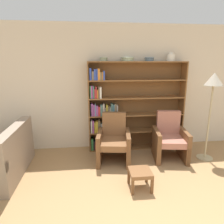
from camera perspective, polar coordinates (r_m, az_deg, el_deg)
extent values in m
cube|color=beige|center=(4.58, 4.72, 6.84)|extent=(12.00, 0.06, 2.75)
cube|color=brown|center=(4.37, -6.62, 1.24)|extent=(0.02, 0.30, 1.97)
cube|color=brown|center=(4.84, 19.23, 1.78)|extent=(0.02, 0.30, 1.97)
cube|color=brown|center=(4.38, 7.35, 14.04)|extent=(2.08, 0.30, 0.02)
cube|color=brown|center=(4.79, 6.61, -9.83)|extent=(2.08, 0.30, 0.03)
cube|color=brown|center=(4.63, 6.56, 1.95)|extent=(2.08, 0.01, 1.97)
cube|color=#388C47|center=(4.58, -5.65, -8.98)|extent=(0.04, 0.16, 0.27)
cube|color=black|center=(4.58, -5.13, -9.31)|extent=(0.03, 0.14, 0.22)
cube|color=red|center=(4.60, -4.64, -9.55)|extent=(0.04, 0.15, 0.17)
cube|color=#7F6B4C|center=(4.60, -4.06, -9.48)|extent=(0.04, 0.15, 0.18)
cube|color=orange|center=(4.61, -3.53, -9.15)|extent=(0.03, 0.18, 0.22)
cube|color=#994C99|center=(4.59, -3.08, -9.30)|extent=(0.02, 0.14, 0.21)
cube|color=orange|center=(4.61, -2.63, -9.46)|extent=(0.04, 0.17, 0.17)
cube|color=orange|center=(4.60, -2.10, -9.05)|extent=(0.03, 0.16, 0.24)
cube|color=#994C99|center=(4.62, -1.66, -9.18)|extent=(0.04, 0.19, 0.20)
cube|color=#B2A899|center=(4.60, -1.02, -9.20)|extent=(0.04, 0.13, 0.22)
cube|color=red|center=(4.61, -0.64, -9.12)|extent=(0.02, 0.16, 0.22)
cube|color=black|center=(4.61, -0.29, -8.98)|extent=(0.03, 0.17, 0.23)
cube|color=brown|center=(4.64, 6.76, -5.23)|extent=(2.08, 0.30, 0.03)
cube|color=white|center=(4.45, -5.87, -4.04)|extent=(0.03, 0.20, 0.27)
cube|color=#994C99|center=(4.43, -5.39, -4.10)|extent=(0.03, 0.14, 0.28)
cube|color=gold|center=(4.44, -4.88, -4.34)|extent=(0.03, 0.16, 0.23)
cube|color=gold|center=(4.42, -4.35, -4.22)|extent=(0.04, 0.12, 0.26)
cube|color=#7F6B4C|center=(4.45, -3.69, -3.96)|extent=(0.04, 0.18, 0.28)
cube|color=white|center=(4.44, -3.04, -4.50)|extent=(0.04, 0.13, 0.21)
cube|color=#388C47|center=(4.43, -2.49, -4.03)|extent=(0.04, 0.13, 0.28)
cube|color=#669EB2|center=(4.45, -2.02, -4.62)|extent=(0.02, 0.13, 0.18)
cube|color=white|center=(4.48, -1.55, -4.56)|extent=(0.04, 0.19, 0.17)
cube|color=orange|center=(4.45, -0.95, -4.54)|extent=(0.04, 0.13, 0.19)
cube|color=#994C99|center=(4.46, -0.51, -4.06)|extent=(0.02, 0.16, 0.25)
cube|color=#B2A899|center=(4.46, -0.09, -4.52)|extent=(0.03, 0.13, 0.19)
cube|color=red|center=(4.48, 0.26, -4.07)|extent=(0.02, 0.18, 0.24)
cube|color=#B2A899|center=(4.50, 0.62, -4.52)|extent=(0.02, 0.19, 0.16)
cube|color=brown|center=(4.53, 6.90, -0.65)|extent=(2.08, 0.30, 0.02)
cube|color=black|center=(4.35, -6.08, 0.74)|extent=(0.02, 0.19, 0.27)
cube|color=#994C99|center=(4.33, -5.71, 0.72)|extent=(0.03, 0.16, 0.27)
cube|color=#994C99|center=(4.33, -5.16, 0.55)|extent=(0.03, 0.14, 0.25)
cube|color=#669EB2|center=(4.35, -4.77, 0.73)|extent=(0.02, 0.19, 0.26)
cube|color=#994C99|center=(4.33, -4.33, 0.40)|extent=(0.04, 0.13, 0.22)
cube|color=red|center=(4.34, -3.70, 0.29)|extent=(0.04, 0.15, 0.20)
cube|color=#4C756B|center=(4.33, -3.07, 0.53)|extent=(0.04, 0.14, 0.24)
cube|color=#B2A899|center=(4.34, -2.46, 0.75)|extent=(0.04, 0.16, 0.26)
cube|color=#7F6B4C|center=(4.35, -1.93, 0.20)|extent=(0.03, 0.14, 0.18)
cube|color=gold|center=(4.34, -1.49, 0.58)|extent=(0.03, 0.14, 0.24)
cube|color=#7F6B4C|center=(4.37, -1.01, 0.42)|extent=(0.03, 0.19, 0.20)
cube|color=#B2A899|center=(4.37, -0.55, 0.40)|extent=(0.02, 0.18, 0.20)
cube|color=#4C756B|center=(4.35, -0.07, 0.78)|extent=(0.04, 0.14, 0.26)
cube|color=#669EB2|center=(4.38, 0.43, 0.71)|extent=(0.02, 0.19, 0.24)
cube|color=#7F6B4C|center=(4.35, 0.89, 0.73)|extent=(0.04, 0.13, 0.25)
cube|color=#B2A899|center=(4.37, 1.41, 0.59)|extent=(0.03, 0.15, 0.23)
cube|color=brown|center=(4.45, 7.04, 4.12)|extent=(2.08, 0.30, 0.02)
cube|color=#388C47|center=(4.26, -6.20, 5.67)|extent=(0.02, 0.15, 0.27)
cube|color=#994C99|center=(4.25, -5.82, 5.65)|extent=(0.03, 0.13, 0.26)
cube|color=#4C756B|center=(4.26, -5.29, 5.67)|extent=(0.02, 0.15, 0.26)
cube|color=red|center=(4.28, -4.90, 5.31)|extent=(0.02, 0.18, 0.20)
cube|color=red|center=(4.28, -4.58, 5.67)|extent=(0.02, 0.20, 0.25)
cube|color=orange|center=(4.27, -4.15, 5.17)|extent=(0.02, 0.16, 0.18)
cube|color=#7F6B4C|center=(4.26, -3.79, 5.62)|extent=(0.02, 0.14, 0.25)
cube|color=white|center=(4.27, -3.32, 5.56)|extent=(0.04, 0.17, 0.23)
cube|color=brown|center=(4.40, 7.19, 9.04)|extent=(2.08, 0.30, 0.02)
cube|color=#334CB2|center=(4.21, -6.18, 10.69)|extent=(0.04, 0.13, 0.25)
cube|color=#7F6B4C|center=(4.22, -5.53, 10.28)|extent=(0.04, 0.15, 0.18)
cube|color=#334CB2|center=(4.23, -4.94, 10.59)|extent=(0.04, 0.18, 0.22)
cube|color=#334CB2|center=(4.22, -4.36, 10.63)|extent=(0.03, 0.15, 0.23)
cube|color=orange|center=(4.23, -3.81, 10.69)|extent=(0.04, 0.17, 0.23)
cube|color=#7F6B4C|center=(4.23, -3.24, 10.21)|extent=(0.03, 0.16, 0.16)
cube|color=orange|center=(4.24, -2.76, 10.26)|extent=(0.02, 0.17, 0.17)
cube|color=#334CB2|center=(4.23, -2.35, 10.38)|extent=(0.03, 0.16, 0.19)
cylinder|color=gray|center=(4.28, -2.40, 14.79)|extent=(0.15, 0.15, 0.07)
torus|color=gray|center=(4.28, -2.41, 15.20)|extent=(0.17, 0.17, 0.02)
cylinder|color=gray|center=(4.34, 4.48, 14.78)|extent=(0.25, 0.25, 0.08)
torus|color=gray|center=(4.34, 4.49, 15.22)|extent=(0.28, 0.28, 0.02)
cylinder|color=slate|center=(4.45, 10.61, 14.55)|extent=(0.18, 0.18, 0.07)
torus|color=slate|center=(4.45, 10.63, 14.94)|extent=(0.21, 0.21, 0.02)
cylinder|color=silver|center=(4.61, 16.44, 14.66)|extent=(0.17, 0.17, 0.15)
cylinder|color=silver|center=(4.61, 16.52, 15.79)|extent=(0.09, 0.09, 0.04)
cube|color=gray|center=(3.85, -25.90, -7.15)|extent=(0.20, 1.45, 0.46)
cube|color=gray|center=(4.68, -27.01, -8.31)|extent=(0.89, 0.13, 0.58)
cube|color=#5B4C75|center=(3.75, -28.64, -8.84)|extent=(0.17, 0.36, 0.37)
cube|color=tan|center=(4.08, -26.72, -6.81)|extent=(0.17, 0.36, 0.37)
cube|color=brown|center=(3.81, 4.78, -13.56)|extent=(0.08, 0.08, 0.37)
cube|color=brown|center=(3.82, -4.03, -13.44)|extent=(0.08, 0.08, 0.37)
cube|color=brown|center=(4.36, 4.39, -9.83)|extent=(0.08, 0.08, 0.37)
cube|color=brown|center=(4.37, -3.21, -9.74)|extent=(0.08, 0.08, 0.37)
cube|color=brown|center=(3.99, 0.49, -8.76)|extent=(0.57, 0.70, 0.12)
cube|color=brown|center=(4.15, 0.59, -3.56)|extent=(0.49, 0.19, 0.52)
cube|color=brown|center=(4.03, 4.53, -10.03)|extent=(0.17, 0.68, 0.61)
cube|color=brown|center=(4.04, -3.55, -9.94)|extent=(0.17, 0.68, 0.61)
cube|color=brown|center=(4.17, 20.99, -11.93)|extent=(0.08, 0.08, 0.37)
cube|color=brown|center=(4.03, 13.10, -12.29)|extent=(0.08, 0.08, 0.37)
cube|color=brown|center=(4.70, 18.64, -8.73)|extent=(0.08, 0.08, 0.37)
cube|color=brown|center=(4.57, 11.69, -8.91)|extent=(0.08, 0.08, 0.37)
cube|color=#B2705B|center=(4.27, 16.30, -7.75)|extent=(0.57, 0.70, 0.12)
cube|color=#B2705B|center=(4.44, 15.71, -2.93)|extent=(0.49, 0.19, 0.52)
cube|color=brown|center=(4.39, 19.81, -8.81)|extent=(0.18, 0.68, 0.61)
cube|color=brown|center=(4.25, 12.50, -9.02)|extent=(0.18, 0.68, 0.61)
cylinder|color=tan|center=(4.70, 24.90, -11.71)|extent=(0.32, 0.32, 0.02)
cylinder|color=tan|center=(4.44, 25.90, -2.82)|extent=(0.04, 0.04, 1.50)
cone|color=#BCB29E|center=(4.29, 27.16, 8.37)|extent=(0.34, 0.34, 0.24)
cube|color=brown|center=(3.46, 4.82, -17.87)|extent=(0.04, 0.04, 0.25)
cube|color=brown|center=(3.52, 9.85, -17.40)|extent=(0.04, 0.04, 0.25)
cube|color=brown|center=(3.21, 5.90, -20.66)|extent=(0.04, 0.04, 0.25)
cube|color=brown|center=(3.28, 11.36, -20.06)|extent=(0.04, 0.04, 0.25)
cube|color=brown|center=(3.28, 8.08, -16.71)|extent=(0.34, 0.34, 0.06)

